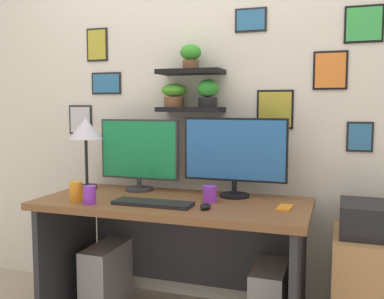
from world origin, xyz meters
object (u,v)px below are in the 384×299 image
at_px(desk, 176,234).
at_px(desk_lamp, 86,132).
at_px(monitor_right, 235,154).
at_px(cell_phone, 285,208).
at_px(computer_mouse, 205,206).
at_px(keyboard, 153,203).
at_px(coffee_mug, 210,194).
at_px(drawer_cabinet, 375,291).
at_px(water_cup, 76,191).
at_px(printer, 378,220).
at_px(pen_cup, 90,195).
at_px(monitor_left, 139,153).
at_px(computer_tower_left, 107,276).

relative_size(desk, desk_lamp, 3.36).
distance_m(monitor_right, cell_phone, 0.46).
bearing_deg(monitor_right, computer_mouse, -100.81).
xyz_separation_m(desk, cell_phone, (0.63, -0.06, 0.22)).
bearing_deg(computer_mouse, cell_phone, 20.19).
relative_size(keyboard, coffee_mug, 4.89).
bearing_deg(monitor_right, cell_phone, -34.59).
distance_m(monitor_right, drawer_cabinet, 1.06).
distance_m(desk_lamp, water_cup, 0.49).
bearing_deg(keyboard, drawer_cabinet, 14.19).
distance_m(desk, printer, 1.11).
xyz_separation_m(monitor_right, coffee_mug, (-0.10, -0.19, -0.21)).
relative_size(pen_cup, drawer_cabinet, 0.16).
distance_m(monitor_right, printer, 0.85).
relative_size(desk, monitor_left, 2.93).
relative_size(keyboard, computer_mouse, 4.89).
relative_size(monitor_right, desk_lamp, 1.35).
relative_size(computer_mouse, drawer_cabinet, 0.15).
height_order(monitor_left, computer_mouse, monitor_left).
bearing_deg(monitor_left, computer_mouse, -33.51).
xyz_separation_m(keyboard, printer, (1.15, 0.29, -0.07)).
bearing_deg(keyboard, monitor_left, 124.73).
xyz_separation_m(desk, computer_tower_left, (-0.49, 0.05, -0.34)).
height_order(desk_lamp, computer_tower_left, desk_lamp).
height_order(monitor_right, cell_phone, monitor_right).
xyz_separation_m(keyboard, computer_mouse, (0.30, -0.00, 0.01)).
relative_size(monitor_left, keyboard, 1.20).
bearing_deg(desk_lamp, computer_mouse, -18.95).
xyz_separation_m(monitor_left, drawer_cabinet, (1.41, -0.07, -0.68)).
bearing_deg(drawer_cabinet, coffee_mug, -172.28).
height_order(pen_cup, printer, pen_cup).
bearing_deg(desk_lamp, monitor_left, 8.71).
bearing_deg(coffee_mug, cell_phone, -4.16).
height_order(monitor_right, water_cup, monitor_right).
xyz_separation_m(computer_mouse, printer, (0.86, 0.29, -0.07)).
distance_m(desk_lamp, cell_phone, 1.36).
bearing_deg(printer, desk, -175.16).
xyz_separation_m(desk, pen_cup, (-0.40, -0.28, 0.26)).
distance_m(desk, water_cup, 0.63).
bearing_deg(water_cup, monitor_right, 26.13).
bearing_deg(monitor_right, water_cup, -153.87).
distance_m(drawer_cabinet, printer, 0.39).
bearing_deg(water_cup, drawer_cabinet, 11.69).
xyz_separation_m(monitor_left, cell_phone, (0.94, -0.22, -0.23)).
relative_size(desk, printer, 4.05).
distance_m(monitor_left, computer_mouse, 0.70).
bearing_deg(computer_mouse, coffee_mug, 98.90).
bearing_deg(cell_phone, monitor_left, 170.15).
relative_size(coffee_mug, water_cup, 0.82).
bearing_deg(monitor_left, coffee_mug, -20.02).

